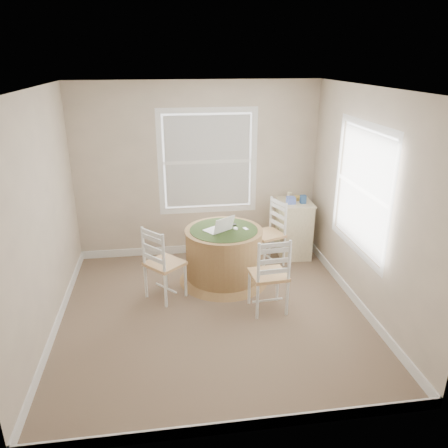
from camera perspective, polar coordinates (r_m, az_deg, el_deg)
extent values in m
cube|color=#74604A|center=(5.38, -1.45, -11.68)|extent=(3.60, 3.60, 0.02)
cube|color=white|center=(4.53, -1.76, 17.42)|extent=(3.60, 3.60, 0.02)
cube|color=beige|center=(6.52, -3.47, 6.87)|extent=(3.60, 0.02, 2.60)
cube|color=beige|center=(3.16, 2.31, -9.31)|extent=(3.60, 0.02, 2.60)
cube|color=beige|center=(4.94, -22.92, 0.47)|extent=(0.02, 3.60, 2.60)
cube|color=beige|center=(5.30, 18.24, 2.45)|extent=(0.02, 3.60, 2.60)
cube|color=white|center=(6.91, -3.23, -3.19)|extent=(3.60, 0.02, 0.12)
cube|color=white|center=(3.95, 1.97, -24.85)|extent=(3.60, 0.02, 0.12)
cube|color=white|center=(5.47, -20.85, -11.77)|extent=(0.02, 3.60, 0.12)
cube|color=white|center=(5.79, 16.66, -9.24)|extent=(0.02, 3.60, 0.12)
cylinder|color=olive|center=(5.93, -0.03, -3.79)|extent=(1.02, 1.02, 0.66)
cone|color=olive|center=(6.09, -0.03, -6.93)|extent=(1.22, 1.22, 0.07)
cylinder|color=olive|center=(5.80, -0.03, -0.91)|extent=(1.04, 1.04, 0.03)
cylinder|color=#33451E|center=(5.79, -0.03, -0.76)|extent=(0.90, 0.90, 0.01)
cone|color=#33451E|center=(5.81, -0.03, -1.27)|extent=(1.00, 1.00, 0.10)
cube|color=white|center=(5.78, -0.90, -0.76)|extent=(0.40, 0.37, 0.02)
cube|color=silver|center=(5.78, -0.90, -0.67)|extent=(0.29, 0.25, 0.00)
cube|color=black|center=(5.64, 0.04, -0.09)|extent=(0.30, 0.23, 0.21)
ellipsoid|color=white|center=(5.81, 1.54, -0.60)|extent=(0.09, 0.11, 0.03)
cube|color=#B7BABF|center=(5.82, 2.84, -0.65)|extent=(0.07, 0.10, 0.02)
cube|color=black|center=(5.93, 1.29, -0.15)|extent=(0.07, 0.07, 0.02)
cube|color=#F5E6B8|center=(6.79, 9.06, -0.58)|extent=(0.48, 0.64, 0.84)
cube|color=#F5E6B8|center=(6.64, 9.27, 2.89)|extent=(0.51, 0.67, 0.02)
cube|color=beige|center=(6.83, 6.83, -2.64)|extent=(0.03, 0.53, 0.18)
cube|color=beige|center=(6.73, 6.93, -0.62)|extent=(0.03, 0.53, 0.18)
cube|color=beige|center=(6.64, 7.02, 1.36)|extent=(0.03, 0.53, 0.18)
cube|color=#5E77D8|center=(6.49, 8.67, 3.05)|extent=(0.13, 0.13, 0.10)
cube|color=#E4BB50|center=(6.68, 9.61, 3.35)|extent=(0.15, 0.11, 0.06)
cube|color=#305790|center=(6.53, 10.41, 3.16)|extent=(0.08, 0.08, 0.12)
cylinder|color=beige|center=(6.77, 8.47, 3.80)|extent=(0.07, 0.07, 0.09)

